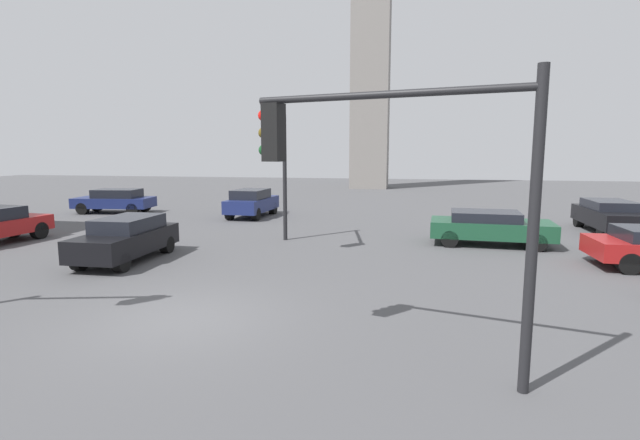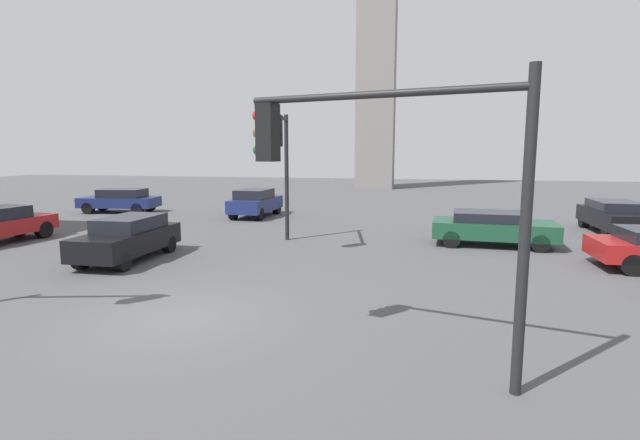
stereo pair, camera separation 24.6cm
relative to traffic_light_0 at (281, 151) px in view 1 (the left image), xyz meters
The scene contains 9 objects.
ground_plane 8.50m from the traffic_light_0, 90.25° to the right, with size 106.83×106.83×0.00m, color #4C4C4F.
traffic_light_0 is the anchor object (origin of this frame).
traffic_light_1 10.04m from the traffic_light_0, 64.98° to the right, with size 4.47×1.32×4.72m.
car_0 8.39m from the traffic_light_0, 15.00° to the left, with size 4.56×2.31×1.29m.
car_1 6.02m from the traffic_light_0, 145.83° to the right, with size 1.74×4.09×1.42m.
car_3 14.74m from the traffic_light_0, 147.14° to the left, with size 4.50×2.36×1.38m.
car_5 9.12m from the traffic_light_0, 116.32° to the left, with size 1.93×4.05×1.51m.
car_7 14.77m from the traffic_light_0, 24.14° to the left, with size 1.96×4.59×1.41m.
skyline_tower 32.82m from the traffic_light_0, 88.96° to the left, with size 3.52×3.52×33.99m, color gray.
Camera 1 is at (4.71, -8.99, 3.54)m, focal length 26.69 mm.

